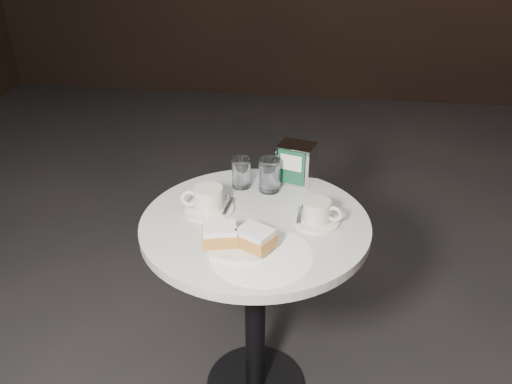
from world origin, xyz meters
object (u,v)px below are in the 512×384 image
object	(u,v)px
coffee_cup_right	(317,213)
water_glass_left	(241,173)
cafe_table	(255,271)
water_glass_right	(270,175)
coffee_cup_left	(208,201)
napkin_dispenser	(296,163)
beignet_plate	(238,238)

from	to	relation	value
coffee_cup_right	water_glass_left	xyz separation A→B (m)	(-0.26, 0.20, 0.02)
coffee_cup_right	cafe_table	bearing A→B (deg)	-161.71
water_glass_right	coffee_cup_right	bearing A→B (deg)	-47.87
coffee_cup_left	napkin_dispenser	world-z (taller)	napkin_dispenser
coffee_cup_right	water_glass_right	world-z (taller)	water_glass_right
beignet_plate	water_glass_left	bearing A→B (deg)	97.96
coffee_cup_right	beignet_plate	bearing A→B (deg)	-129.01
water_glass_left	water_glass_right	bearing A→B (deg)	-7.92
cafe_table	coffee_cup_left	xyz separation A→B (m)	(-0.15, 0.03, 0.23)
coffee_cup_left	water_glass_right	bearing A→B (deg)	31.98
beignet_plate	water_glass_right	xyz separation A→B (m)	(0.05, 0.34, 0.03)
coffee_cup_right	napkin_dispenser	bearing A→B (deg)	122.74
cafe_table	napkin_dispenser	world-z (taller)	napkin_dispenser
coffee_cup_right	napkin_dispenser	distance (m)	0.27
beignet_plate	coffee_cup_right	bearing A→B (deg)	35.92
water_glass_right	cafe_table	bearing A→B (deg)	-96.31
cafe_table	napkin_dispenser	distance (m)	0.39
coffee_cup_left	water_glass_right	xyz separation A→B (m)	(0.17, 0.16, 0.02)
cafe_table	beignet_plate	world-z (taller)	beignet_plate
beignet_plate	cafe_table	bearing A→B (deg)	79.27
beignet_plate	water_glass_left	size ratio (longest dim) A/B	2.12
coffee_cup_left	napkin_dispenser	distance (m)	0.35
beignet_plate	coffee_cup_left	size ratio (longest dim) A/B	1.20
coffee_cup_right	water_glass_right	size ratio (longest dim) A/B	1.53
water_glass_left	napkin_dispenser	xyz separation A→B (m)	(0.18, 0.06, 0.02)
beignet_plate	coffee_cup_right	size ratio (longest dim) A/B	1.26
water_glass_right	napkin_dispenser	size ratio (longest dim) A/B	0.80
water_glass_left	napkin_dispenser	bearing A→B (deg)	18.49
napkin_dispenser	coffee_cup_right	bearing A→B (deg)	-55.50
cafe_table	water_glass_left	xyz separation A→B (m)	(-0.08, 0.21, 0.25)
coffee_cup_right	water_glass_right	xyz separation A→B (m)	(-0.16, 0.18, 0.02)
coffee_cup_right	napkin_dispenser	world-z (taller)	napkin_dispenser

